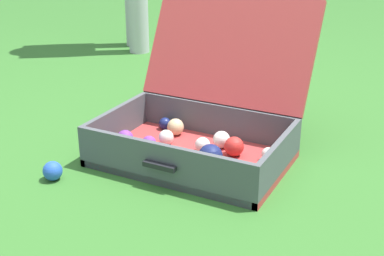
# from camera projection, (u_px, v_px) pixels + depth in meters

# --- Properties ---
(ground_plane) EXTENTS (16.00, 16.00, 0.00)m
(ground_plane) POSITION_uv_depth(u_px,v_px,m) (179.00, 165.00, 1.78)
(ground_plane) COLOR #336B28
(open_suitcase) EXTENTS (0.63, 0.63, 0.51)m
(open_suitcase) POSITION_uv_depth(u_px,v_px,m) (203.00, 122.00, 1.82)
(open_suitcase) COLOR #B23838
(open_suitcase) RESTS_ON ground
(stray_ball_on_grass) EXTENTS (0.06, 0.06, 0.06)m
(stray_ball_on_grass) POSITION_uv_depth(u_px,v_px,m) (53.00, 171.00, 1.67)
(stray_ball_on_grass) COLOR blue
(stray_ball_on_grass) RESTS_ON ground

